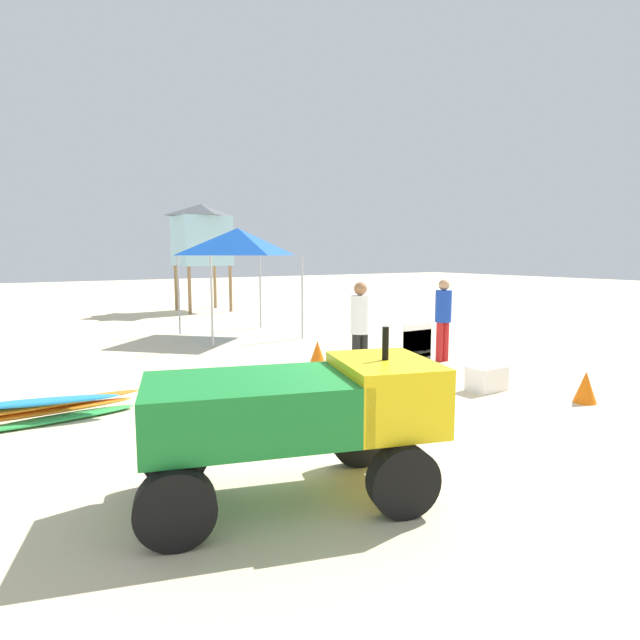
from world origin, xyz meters
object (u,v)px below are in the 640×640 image
(cooler_box, at_px, (487,378))
(lifeguard_tower, at_px, (201,235))
(stacked_plastic_chairs, at_px, (411,358))
(surfboard_pile, at_px, (43,410))
(lifeguard_near_left, at_px, (443,315))
(traffic_cone_near, at_px, (586,387))
(lifeguard_near_center, at_px, (360,325))
(popup_canopy, at_px, (238,242))
(utility_cart, at_px, (298,412))
(traffic_cone_far, at_px, (317,356))

(cooler_box, bearing_deg, lifeguard_tower, 88.60)
(stacked_plastic_chairs, height_order, surfboard_pile, stacked_plastic_chairs)
(lifeguard_near_left, bearing_deg, cooler_box, -117.92)
(traffic_cone_near, bearing_deg, lifeguard_near_center, 125.14)
(surfboard_pile, height_order, cooler_box, cooler_box)
(popup_canopy, bearing_deg, surfboard_pile, -134.11)
(lifeguard_near_center, bearing_deg, utility_cart, -133.82)
(surfboard_pile, height_order, lifeguard_tower, lifeguard_tower)
(stacked_plastic_chairs, distance_m, popup_canopy, 7.45)
(utility_cart, xyz_separation_m, traffic_cone_near, (5.02, 0.37, -0.55))
(popup_canopy, xyz_separation_m, traffic_cone_far, (-0.44, -4.53, -2.17))
(traffic_cone_near, bearing_deg, utility_cart, -175.82)
(stacked_plastic_chairs, relative_size, traffic_cone_far, 2.18)
(utility_cart, distance_m, lifeguard_tower, 16.06)
(lifeguard_near_left, xyz_separation_m, cooler_box, (-1.07, -2.01, -0.75))
(popup_canopy, height_order, traffic_cone_near, popup_canopy)
(utility_cart, relative_size, traffic_cone_near, 6.04)
(stacked_plastic_chairs, xyz_separation_m, traffic_cone_far, (0.15, 2.69, -0.42))
(lifeguard_near_left, bearing_deg, lifeguard_near_center, -169.42)
(utility_cart, xyz_separation_m, stacked_plastic_chairs, (2.74, 1.58, -0.09))
(lifeguard_near_center, distance_m, traffic_cone_far, 1.30)
(utility_cart, relative_size, lifeguard_near_center, 1.66)
(lifeguard_near_center, bearing_deg, surfboard_pile, 174.79)
(lifeguard_near_left, distance_m, lifeguard_near_center, 2.43)
(stacked_plastic_chairs, bearing_deg, traffic_cone_far, 86.82)
(stacked_plastic_chairs, xyz_separation_m, lifeguard_near_center, (0.31, 1.59, 0.27))
(popup_canopy, bearing_deg, lifeguard_near_center, -92.92)
(stacked_plastic_chairs, xyz_separation_m, surfboard_pile, (-4.44, 2.03, -0.54))
(lifeguard_near_center, xyz_separation_m, cooler_box, (1.32, -1.57, -0.77))
(cooler_box, bearing_deg, lifeguard_near_left, 62.08)
(lifeguard_near_left, height_order, lifeguard_near_center, lifeguard_near_center)
(lifeguard_tower, xyz_separation_m, cooler_box, (-0.33, -13.61, -2.65))
(traffic_cone_near, bearing_deg, lifeguard_tower, 91.23)
(surfboard_pile, bearing_deg, lifeguard_tower, 61.14)
(stacked_plastic_chairs, distance_m, lifeguard_tower, 13.94)
(traffic_cone_near, bearing_deg, stacked_plastic_chairs, 152.05)
(lifeguard_near_left, xyz_separation_m, lifeguard_tower, (-0.73, 11.60, 1.90))
(lifeguard_near_left, distance_m, lifeguard_tower, 11.78)
(lifeguard_near_left, distance_m, traffic_cone_far, 2.71)
(utility_cart, distance_m, traffic_cone_far, 5.17)
(popup_canopy, height_order, cooler_box, popup_canopy)
(surfboard_pile, relative_size, traffic_cone_near, 5.58)
(stacked_plastic_chairs, height_order, lifeguard_tower, lifeguard_tower)
(lifeguard_near_left, relative_size, cooler_box, 2.83)
(utility_cart, height_order, lifeguard_tower, lifeguard_tower)
(utility_cart, relative_size, stacked_plastic_chairs, 2.32)
(traffic_cone_far, bearing_deg, traffic_cone_near, -61.32)
(utility_cart, relative_size, cooler_box, 4.81)
(lifeguard_near_left, xyz_separation_m, traffic_cone_near, (-0.42, -3.25, -0.71))
(popup_canopy, xyz_separation_m, traffic_cone_near, (1.69, -8.43, -2.21))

